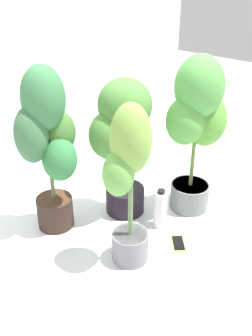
{
  "coord_description": "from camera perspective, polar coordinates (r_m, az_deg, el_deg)",
  "views": [
    {
      "loc": [
        -1.49,
        -1.12,
        1.4
      ],
      "look_at": [
        -0.07,
        0.07,
        0.37
      ],
      "focal_mm": 41.82,
      "sensor_mm": 36.0,
      "label": 1
    }
  ],
  "objects": [
    {
      "name": "nutrient_bottle",
      "position": [
        2.25,
        5.02,
        -5.98
      ],
      "size": [
        0.08,
        0.08,
        0.24
      ],
      "color": "silver",
      "rests_on": "ground"
    },
    {
      "name": "potted_plant_back_left",
      "position": [
        2.06,
        -11.27,
        3.9
      ],
      "size": [
        0.36,
        0.35,
        0.94
      ],
      "color": "#33231B",
      "rests_on": "ground"
    },
    {
      "name": "cell_phone",
      "position": [
        2.19,
        7.64,
        -10.82
      ],
      "size": [
        0.15,
        0.15,
        0.01
      ],
      "rotation": [
        0.0,
        0.0,
        2.3
      ],
      "color": "#C7C64A",
      "rests_on": "ground"
    },
    {
      "name": "potted_plant_front_left",
      "position": [
        1.8,
        0.31,
        -1.46
      ],
      "size": [
        0.26,
        0.22,
        0.85
      ],
      "color": "gray",
      "rests_on": "ground"
    },
    {
      "name": "potted_plant_front_right",
      "position": [
        2.22,
        10.29,
        6.99
      ],
      "size": [
        0.45,
        0.37,
        0.94
      ],
      "color": "slate",
      "rests_on": "ground"
    },
    {
      "name": "mylar_back_wall",
      "position": [
        2.51,
        -13.63,
        19.1
      ],
      "size": [
        3.2,
        0.01,
        2.0
      ],
      "primitive_type": "cube",
      "color": "silver",
      "rests_on": "ground"
    },
    {
      "name": "potted_plant_center",
      "position": [
        2.16,
        -0.79,
        5.11
      ],
      "size": [
        0.42,
        0.38,
        0.83
      ],
      "color": "black",
      "rests_on": "ground"
    },
    {
      "name": "ground_plane",
      "position": [
        2.33,
        2.46,
        -7.9
      ],
      "size": [
        8.0,
        8.0,
        0.0
      ],
      "primitive_type": "plane",
      "color": "silver",
      "rests_on": "ground"
    }
  ]
}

